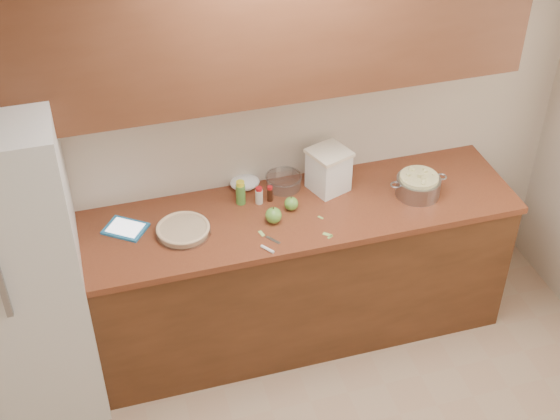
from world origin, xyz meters
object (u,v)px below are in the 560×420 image
object	(u,v)px
colander	(418,185)
flour_canister	(329,170)
pie	(183,230)
tablet	(125,229)

from	to	relation	value
colander	flour_canister	world-z (taller)	flour_canister
pie	flour_canister	bearing A→B (deg)	11.21
flour_canister	tablet	distance (m)	1.16
colander	tablet	distance (m)	1.63
pie	colander	bearing A→B (deg)	-0.99
colander	flour_canister	bearing A→B (deg)	157.31
pie	colander	world-z (taller)	colander
colander	tablet	bearing A→B (deg)	175.05
flour_canister	tablet	bearing A→B (deg)	-177.31
pie	tablet	bearing A→B (deg)	157.99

